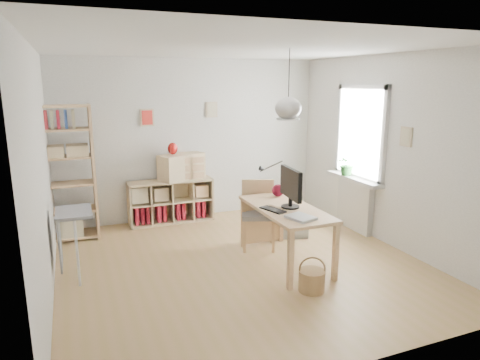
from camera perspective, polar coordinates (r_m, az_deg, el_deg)
name	(u,v)px	position (r m, az deg, el deg)	size (l,w,h in m)	color
ground	(241,264)	(5.67, 0.19, -11.13)	(4.50, 4.50, 0.00)	tan
room_shell	(288,108)	(5.28, 6.45, 9.49)	(4.50, 4.50, 4.50)	white
window_unit	(361,133)	(6.86, 15.84, 6.08)	(0.07, 1.16, 1.46)	white
radiator	(355,205)	(7.06, 15.04, -3.23)	(0.10, 0.80, 0.80)	silver
windowsill	(354,179)	(6.93, 14.91, 0.15)	(0.22, 1.20, 0.06)	silver
desk	(286,214)	(5.52, 6.10, -4.56)	(0.70, 1.50, 0.75)	#DEB77F
cube_shelf	(169,204)	(7.31, -9.40, -3.21)	(1.40, 0.38, 0.72)	beige
tall_bookshelf	(65,168)	(6.71, -22.26, 1.46)	(0.80, 0.38, 2.00)	#DEB77F
side_table	(69,226)	(5.40, -21.88, -5.73)	(0.40, 0.55, 0.85)	gray
chair	(258,210)	(6.09, 2.43, -3.97)	(0.60, 0.60, 0.95)	gray
wicker_basket	(312,280)	(5.01, 9.55, -12.99)	(0.30, 0.30, 0.41)	olive
storage_chest	(289,223)	(6.69, 6.53, -5.70)	(0.67, 0.72, 0.56)	beige
monitor	(291,186)	(5.42, 6.79, -0.77)	(0.23, 0.58, 0.51)	black
keyboard	(273,210)	(5.35, 4.40, -3.97)	(0.14, 0.36, 0.02)	black
task_lamp	(270,174)	(5.98, 4.01, 0.76)	(0.42, 0.15, 0.44)	black
yarn_ball	(278,190)	(5.98, 5.09, -1.39)	(0.17, 0.17, 0.17)	#510A1C
paper_tray	(301,218)	(5.06, 8.10, -4.97)	(0.25, 0.31, 0.03)	silver
drawer_chest	(182,167)	(7.17, -7.80, 1.76)	(0.75, 0.34, 0.43)	beige
red_vase	(173,149)	(7.09, -8.97, 4.16)	(0.16, 0.16, 0.20)	#9B0F0C
potted_plant	(347,164)	(7.00, 14.08, 2.08)	(0.32, 0.28, 0.36)	#266628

